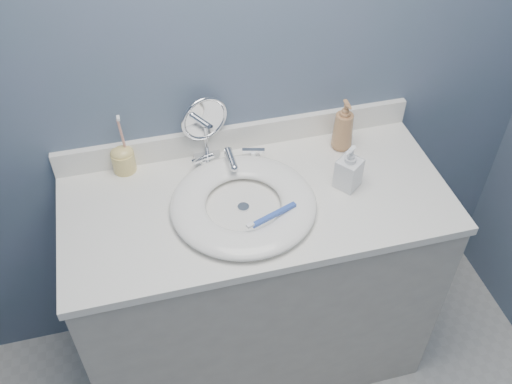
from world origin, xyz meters
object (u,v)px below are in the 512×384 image
object	(u,v)px
makeup_mirror	(205,126)
toothbrush_holder	(123,158)
soap_bottle_clear	(349,167)
soap_bottle_amber	(344,125)

from	to	relation	value
makeup_mirror	toothbrush_holder	xyz separation A→B (m)	(-0.28, -0.00, -0.08)
makeup_mirror	soap_bottle_clear	world-z (taller)	makeup_mirror
toothbrush_holder	soap_bottle_clear	bearing A→B (deg)	-20.29
toothbrush_holder	makeup_mirror	bearing A→B (deg)	0.00
soap_bottle_clear	makeup_mirror	bearing A→B (deg)	-159.41
soap_bottle_amber	makeup_mirror	bearing A→B (deg)	171.41
makeup_mirror	soap_bottle_amber	size ratio (longest dim) A/B	1.27
soap_bottle_amber	soap_bottle_clear	distance (m)	0.19
makeup_mirror	toothbrush_holder	bearing A→B (deg)	165.11
soap_bottle_amber	soap_bottle_clear	world-z (taller)	soap_bottle_amber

